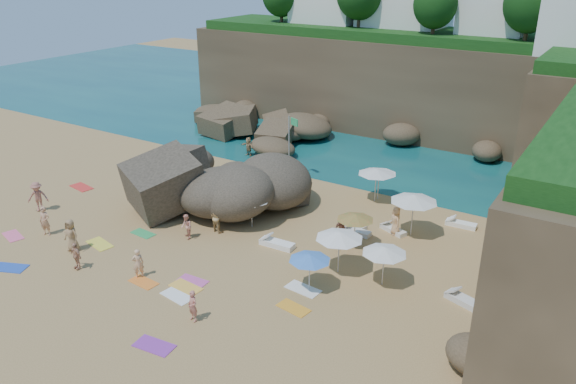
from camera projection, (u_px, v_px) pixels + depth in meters
The scene contains 50 objects.
ground at pixel (230, 235), 31.71m from camera, with size 120.00×120.00×0.00m, color tan.
seawater at pixel (418, 116), 55.07m from camera, with size 120.00×120.00×0.00m, color #0C4751.
cliff_back at pixel (423, 88), 48.64m from camera, with size 44.00×8.00×8.00m, color brown.
rock_promontory at pixel (242, 134), 49.59m from camera, with size 12.00×7.00×2.00m, color brown, non-canonical shape.
clifftop_trees at pixel (444, 6), 40.18m from camera, with size 35.60×23.82×4.40m.
marina_masts at pixel (277, 69), 62.03m from camera, with size 3.10×0.10×6.00m.
rock_outcrop at pixel (214, 205), 35.53m from camera, with size 9.15×6.86×3.66m, color brown, non-canonical shape.
flag_pole at pixel (291, 139), 38.85m from camera, with size 0.85×0.35×4.45m.
parasol_0 at pixel (379, 171), 35.62m from camera, with size 2.23×2.23×2.11m.
parasol_1 at pixel (376, 171), 35.27m from camera, with size 2.35×2.35×2.22m.
parasol_2 at pixel (414, 198), 30.75m from camera, with size 2.63×2.63×2.49m.
parasol_3 at pixel (519, 205), 30.59m from camera, with size 2.32×2.32×2.20m.
parasol_5 at pixel (251, 198), 31.92m from camera, with size 2.13×2.13×2.01m.
parasol_6 at pixel (355, 217), 29.77m from camera, with size 2.02×2.02×1.91m.
parasol_8 at pixel (385, 250), 26.18m from camera, with size 2.15×2.15×2.03m.
parasol_9 at pixel (339, 235), 27.17m from camera, with size 2.37×2.37×2.24m.
parasol_10 at pixel (310, 257), 25.87m from camera, with size 1.98×1.98×1.87m.
parasol_11 at pixel (516, 265), 24.43m from camera, with size 2.43×2.43×2.30m.
lounger_0 at pixel (353, 225), 32.60m from camera, with size 1.71×0.57×0.27m, color silver.
lounger_1 at pixel (356, 232), 31.76m from camera, with size 1.69×0.56×0.26m, color silver.
lounger_2 at pixel (461, 224), 32.62m from camera, with size 1.74×0.58×0.27m, color white.
lounger_3 at pixel (393, 230), 31.98m from camera, with size 1.66×0.55×0.26m, color white.
lounger_4 at pixel (465, 301), 25.36m from camera, with size 1.85×0.62×0.29m, color silver.
lounger_5 at pixel (277, 244), 30.37m from camera, with size 1.95×0.65×0.30m, color white.
towel_0 at pixel (9, 268), 28.32m from camera, with size 1.75×0.87×0.03m, color blue.
towel_1 at pixel (13, 236), 31.54m from camera, with size 1.55×0.78×0.03m, color #F76089.
towel_2 at pixel (144, 282), 27.07m from camera, with size 1.47×0.74×0.03m, color orange.
towel_3 at pixel (143, 233), 31.81m from camera, with size 1.45×0.72×0.03m, color green.
towel_4 at pixel (100, 244), 30.65m from camera, with size 1.68×0.84×0.03m, color yellow.
towel_5 at pixel (177, 296), 25.98m from camera, with size 1.61×0.81×0.03m, color white.
towel_6 at pixel (154, 346), 22.66m from camera, with size 1.68×0.84×0.03m, color purple.
towel_7 at pixel (82, 187), 38.18m from camera, with size 1.77×0.89×0.03m, color red.
towel_9 at pixel (193, 281), 27.17m from camera, with size 1.50×0.75×0.03m, color #D2519F.
towel_10 at pixel (294, 308), 25.09m from camera, with size 1.52×0.76×0.03m, color orange.
towel_11 at pixel (241, 207), 35.19m from camera, with size 1.67×0.84×0.03m, color #38C574.
towel_12 at pixel (186, 287), 26.66m from camera, with size 1.62×0.81×0.03m, color #FDB842.
towel_13 at pixel (303, 289), 26.51m from camera, with size 1.67×0.84×0.03m, color white.
person_stand_0 at pixel (45, 221), 31.37m from camera, with size 0.62×0.41×1.71m, color tan.
person_stand_1 at pixel (217, 217), 31.80m from camera, with size 0.86×0.67×1.78m, color tan.
person_stand_2 at pixel (253, 175), 37.92m from camera, with size 1.13×0.47×1.75m, color #DF9C7E.
person_stand_3 at pixel (342, 228), 30.63m from camera, with size 0.95×0.40×1.62m, color #8E5947.
person_stand_4 at pixel (396, 221), 31.45m from camera, with size 0.82×0.45×1.68m, color tan.
person_stand_5 at pixel (248, 146), 43.95m from camera, with size 1.40×0.40×1.51m, color #A67F53.
person_stand_6 at pixel (138, 263), 27.24m from camera, with size 0.56×0.37×1.53m, color #E1AD80.
person_lie_0 at pixel (40, 207), 34.52m from camera, with size 1.22×1.88×0.50m, color #A56352.
person_lie_1 at pixel (78, 266), 28.20m from camera, with size 0.83×1.42×0.35m, color tan.
person_lie_2 at pixel (73, 247), 29.91m from camera, with size 0.87×1.78×0.47m, color #9B764D.
person_lie_3 at pixel (157, 214), 33.72m from camera, with size 1.37×1.48×0.39m, color #DDB674.
person_lie_4 at pixel (194, 317), 24.17m from camera, with size 0.52×1.44×0.34m, color #CA7665.
person_lie_5 at pixel (187, 234), 31.16m from camera, with size 0.69×1.42×0.54m, color #E99D84.
Camera 1 is at (17.89, -22.14, 14.55)m, focal length 35.00 mm.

